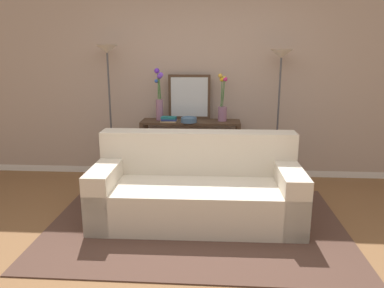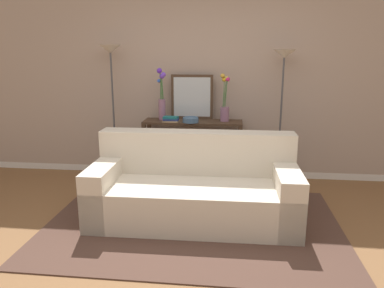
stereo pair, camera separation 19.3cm
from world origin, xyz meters
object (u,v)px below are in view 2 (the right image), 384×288
Objects in this scene: floor_lamp_left at (112,75)px; vase_tall_flowers at (162,99)px; vase_short_flowers at (225,105)px; floor_lamp_right at (283,80)px; book_row_under_console at (165,176)px; wall_mirror at (192,97)px; couch at (194,190)px; fruit_bowl at (191,120)px; console_table at (193,140)px; book_stack at (171,119)px.

vase_tall_flowers is (0.65, 0.05, -0.31)m from floor_lamp_left.
vase_tall_flowers is 1.11× the size of vase_short_flowers.
floor_lamp_left is 2.19m from floor_lamp_right.
book_row_under_console is at bearing 179.11° from floor_lamp_right.
wall_mirror is 0.96× the size of vase_short_flowers.
book_row_under_console is (-0.53, 1.17, -0.26)m from couch.
fruit_bowl is (1.05, -0.09, -0.55)m from floor_lamp_left.
vase_tall_flowers is at bearing 115.23° from couch.
floor_lamp_right is 8.51× the size of fruit_bowl.
floor_lamp_right is (0.98, 1.14, 1.05)m from couch.
wall_mirror is 0.41m from vase_tall_flowers.
couch is 1.62× the size of console_table.
floor_lamp_right is (1.13, -0.02, 0.80)m from console_table.
book_stack reaches higher than couch.
book_stack is (-1.40, -0.08, -0.51)m from floor_lamp_right.
wall_mirror is (-1.15, 0.17, -0.24)m from floor_lamp_right.
floor_lamp_left is at bearing -175.21° from vase_tall_flowers.
wall_mirror is (-0.18, 1.31, 0.81)m from couch.
floor_lamp_right reaches higher than vase_short_flowers.
floor_lamp_left is at bearing 136.66° from couch.
floor_lamp_left is 1.52m from vase_short_flowers.
book_stack is at bearing 178.47° from fruit_bowl.
wall_mirror reaches higher than book_row_under_console.
book_row_under_console is (-0.35, -0.15, -1.07)m from wall_mirror.
floor_lamp_left is 8.21× the size of book_stack.
vase_short_flowers is 1.27m from book_row_under_console.
fruit_bowl is (-0.16, 1.06, 0.55)m from couch.
console_table is 0.75× the size of floor_lamp_right.
vase_tall_flowers is 2.27× the size of book_row_under_console.
wall_mirror is 2.89× the size of fruit_bowl.
floor_lamp_right is 1.19m from wall_mirror.
floor_lamp_left is at bearing -178.04° from book_row_under_console.
floor_lamp_right is at bearing 4.34° from fruit_bowl.
wall_mirror is at bearing 171.55° from floor_lamp_right.
vase_short_flowers is 0.72m from book_stack.
console_table is at bearing -79.46° from wall_mirror.
fruit_bowl is at bearing 98.83° from couch.
fruit_bowl is 0.26m from book_stack.
book_stack is (-0.69, -0.14, -0.18)m from vase_short_flowers.
vase_short_flowers is at bearing 0.11° from vase_tall_flowers.
floor_lamp_right is 2.00m from book_row_under_console.
floor_lamp_left is (-1.21, 1.14, 1.10)m from couch.
console_table is at bearing -4.25° from vase_tall_flowers.
floor_lamp_left is 2.65× the size of vase_tall_flowers.
floor_lamp_right is (2.19, 0.00, -0.05)m from floor_lamp_left.
floor_lamp_left is at bearing 174.23° from book_stack.
floor_lamp_left is 1.03× the size of floor_lamp_right.
floor_lamp_right is 2.94× the size of wall_mirror.
fruit_bowl is 0.68× the size of book_row_under_console.
console_table is at bearing 81.91° from fruit_bowl.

